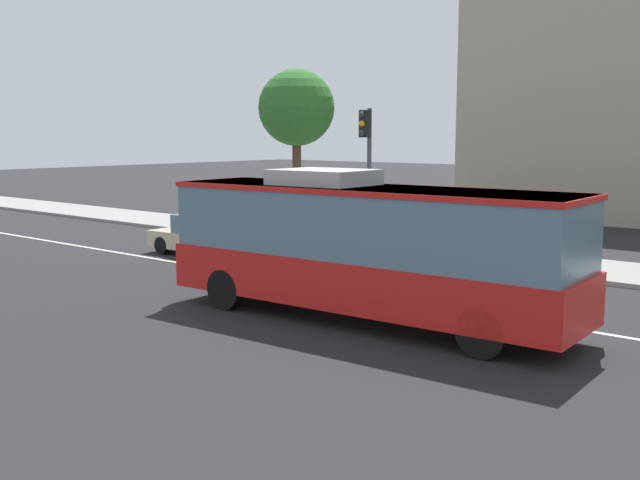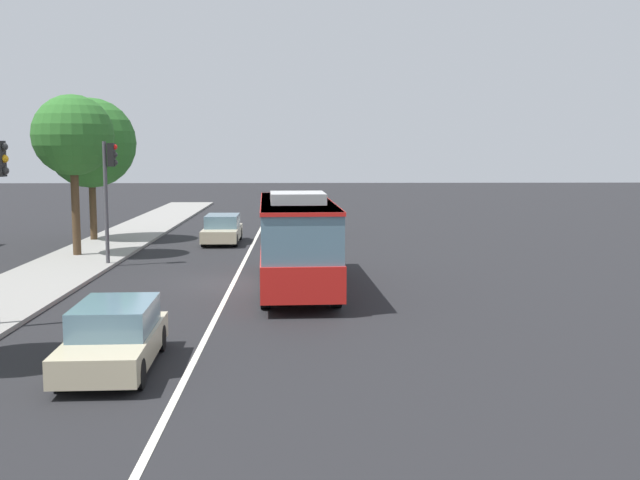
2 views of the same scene
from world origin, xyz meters
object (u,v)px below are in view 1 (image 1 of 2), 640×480
transit_bus (365,243)px  sedan_beige_ahead (209,235)px  traffic_light_mid_block (367,155)px  street_tree_kerbside_centre (297,109)px

transit_bus → sedan_beige_ahead: 10.65m
sedan_beige_ahead → transit_bus: bearing=155.6°
traffic_light_mid_block → sedan_beige_ahead: bearing=-41.9°
transit_bus → sedan_beige_ahead: bearing=154.9°
sedan_beige_ahead → street_tree_kerbside_centre: street_tree_kerbside_centre is taller
street_tree_kerbside_centre → traffic_light_mid_block: bearing=-13.8°
transit_bus → traffic_light_mid_block: bearing=123.3°
transit_bus → street_tree_kerbside_centre: 14.05m
transit_bus → traffic_light_mid_block: size_ratio=1.94×
sedan_beige_ahead → traffic_light_mid_block: size_ratio=0.88×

